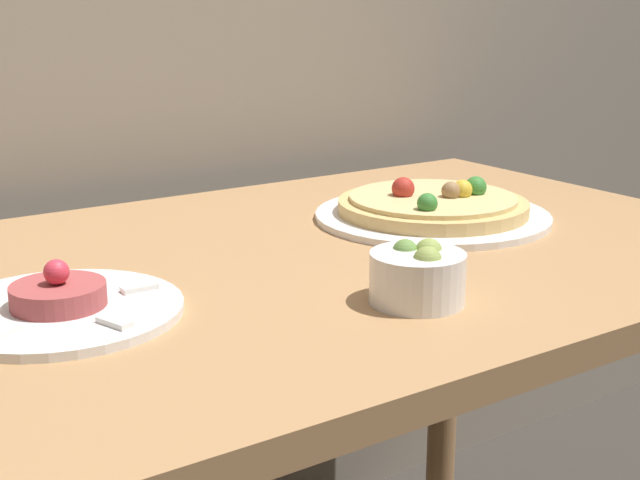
% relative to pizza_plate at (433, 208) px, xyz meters
% --- Properties ---
extents(dining_table, '(1.40, 0.80, 0.75)m').
position_rel_pizza_plate_xyz_m(dining_table, '(-0.33, -0.04, -0.11)').
color(dining_table, '#AD7F51').
rests_on(dining_table, ground_plane).
extents(pizza_plate, '(0.35, 0.35, 0.06)m').
position_rel_pizza_plate_xyz_m(pizza_plate, '(0.00, 0.00, 0.00)').
color(pizza_plate, white).
rests_on(pizza_plate, dining_table).
extents(tartare_plate, '(0.26, 0.26, 0.06)m').
position_rel_pizza_plate_xyz_m(tartare_plate, '(-0.59, -0.09, -0.01)').
color(tartare_plate, white).
rests_on(tartare_plate, dining_table).
extents(small_bowl, '(0.10, 0.10, 0.07)m').
position_rel_pizza_plate_xyz_m(small_bowl, '(-0.26, -0.27, 0.01)').
color(small_bowl, white).
rests_on(small_bowl, dining_table).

